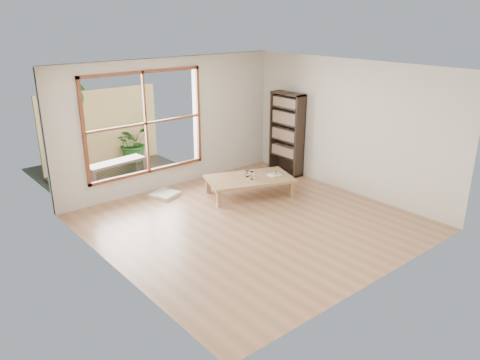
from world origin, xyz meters
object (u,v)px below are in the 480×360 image
object	(u,v)px
bookshelf	(287,134)
low_table	(249,180)
garden_bench	(116,164)
food_tray	(275,174)

from	to	relation	value
bookshelf	low_table	bearing A→B (deg)	-161.70
garden_bench	low_table	bearing A→B (deg)	-62.42
low_table	garden_bench	size ratio (longest dim) A/B	1.42
bookshelf	garden_bench	distance (m)	3.75
food_tray	low_table	bearing A→B (deg)	161.85
low_table	food_tray	xyz separation A→B (m)	(0.49, -0.20, 0.06)
low_table	bookshelf	bearing A→B (deg)	39.02
low_table	bookshelf	distance (m)	1.70
low_table	garden_bench	distance (m)	2.95
food_tray	garden_bench	size ratio (longest dim) A/B	0.20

